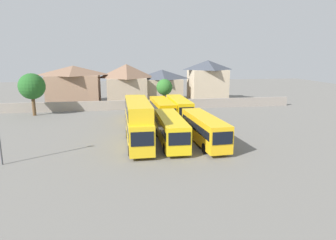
% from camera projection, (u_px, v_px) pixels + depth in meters
% --- Properties ---
extents(ground, '(140.00, 140.00, 0.00)m').
position_uv_depth(ground, '(155.00, 115.00, 52.82)').
color(ground, slate).
extents(depot_boundary_wall, '(56.00, 0.50, 1.80)m').
position_uv_depth(depot_boundary_wall, '(152.00, 105.00, 57.95)').
color(depot_boundary_wall, gray).
rests_on(depot_boundary_wall, ground).
extents(bus_1, '(2.78, 10.92, 5.23)m').
position_uv_depth(bus_1, '(138.00, 121.00, 34.42)').
color(bus_1, gold).
rests_on(bus_1, ground).
extents(bus_2, '(2.68, 10.99, 3.28)m').
position_uv_depth(bus_2, '(171.00, 129.00, 35.25)').
color(bus_2, yellow).
rests_on(bus_2, ground).
extents(bus_3, '(3.15, 11.35, 3.29)m').
position_uv_depth(bus_3, '(204.00, 128.00, 35.52)').
color(bus_3, yellow).
rests_on(bus_3, ground).
extents(bus_4, '(2.64, 10.37, 3.49)m').
position_uv_depth(bus_4, '(134.00, 108.00, 47.69)').
color(bus_4, gold).
rests_on(bus_4, ground).
extents(bus_5, '(3.04, 10.29, 3.26)m').
position_uv_depth(bus_5, '(162.00, 109.00, 47.89)').
color(bus_5, '#F1B40A').
rests_on(bus_5, ground).
extents(bus_6, '(2.61, 10.51, 3.47)m').
position_uv_depth(bus_6, '(179.00, 108.00, 48.21)').
color(bus_6, yellow).
rests_on(bus_6, ground).
extents(house_terrace_left, '(10.90, 7.90, 8.09)m').
position_uv_depth(house_terrace_left, '(74.00, 85.00, 62.92)').
color(house_terrace_left, '#9E7A60').
rests_on(house_terrace_left, ground).
extents(house_terrace_centre, '(8.71, 6.94, 8.35)m').
position_uv_depth(house_terrace_centre, '(127.00, 83.00, 64.77)').
color(house_terrace_centre, tan).
rests_on(house_terrace_centre, ground).
extents(house_terrace_right, '(8.91, 6.74, 7.05)m').
position_uv_depth(house_terrace_right, '(162.00, 85.00, 67.23)').
color(house_terrace_right, tan).
rests_on(house_terrace_right, ground).
extents(house_terrace_far_right, '(8.22, 7.48, 9.09)m').
position_uv_depth(house_terrace_far_right, '(207.00, 81.00, 67.13)').
color(house_terrace_far_right, '#C6B293').
rests_on(house_terrace_far_right, ground).
extents(tree_left_of_lot, '(4.43, 4.43, 7.28)m').
position_uv_depth(tree_left_of_lot, '(32.00, 87.00, 51.06)').
color(tree_left_of_lot, brown).
rests_on(tree_left_of_lot, ground).
extents(tree_behind_wall, '(3.23, 3.23, 5.56)m').
position_uv_depth(tree_behind_wall, '(164.00, 87.00, 60.15)').
color(tree_behind_wall, brown).
rests_on(tree_behind_wall, ground).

